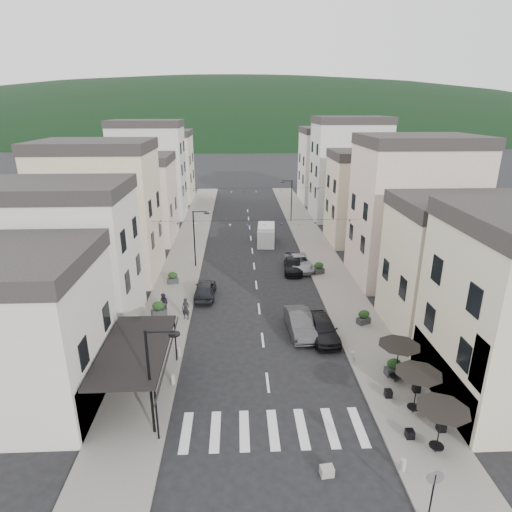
{
  "coord_description": "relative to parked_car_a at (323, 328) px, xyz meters",
  "views": [
    {
      "loc": [
        -1.71,
        -15.89,
        15.91
      ],
      "look_at": [
        -0.11,
        19.25,
        3.5
      ],
      "focal_mm": 30.0,
      "sensor_mm": 36.0,
      "label": 1
    }
  ],
  "objects": [
    {
      "name": "parked_car_d",
      "position": [
        -0.44,
        13.17,
        -0.13
      ],
      "size": [
        2.26,
        4.67,
        1.31
      ],
      "primitive_type": "imported",
      "rotation": [
        0.0,
        0.0,
        -0.1
      ],
      "color": "black",
      "rests_on": "ground"
    },
    {
      "name": "sidewalk_right",
      "position": [
        3.17,
        20.88,
        -0.73
      ],
      "size": [
        4.0,
        76.0,
        0.12
      ],
      "primitive_type": "cube",
      "color": "slate",
      "rests_on": "ground"
    },
    {
      "name": "planter_rc",
      "position": [
        1.98,
        12.21,
        -0.09
      ],
      "size": [
        1.19,
        0.88,
        1.19
      ],
      "rotation": [
        0.0,
        0.0,
        0.31
      ],
      "color": "#2A2A2D",
      "rests_on": "sidewalk_right"
    },
    {
      "name": "boutique_awning",
      "position": [
        -11.58,
        -6.12,
        2.33
      ],
      "size": [
        3.77,
        7.5,
        3.28
      ],
      "color": "black",
      "rests_on": "ground"
    },
    {
      "name": "streetlamp_left_far",
      "position": [
        -10.15,
        14.88,
        2.91
      ],
      "size": [
        1.7,
        0.56,
        6.0
      ],
      "color": "black",
      "rests_on": "ground"
    },
    {
      "name": "parked_car_b",
      "position": [
        -1.53,
        0.82,
        0.01
      ],
      "size": [
        1.99,
        4.9,
        1.58
      ],
      "primitive_type": "imported",
      "rotation": [
        0.0,
        0.0,
        0.07
      ],
      "color": "#363639",
      "rests_on": "ground"
    },
    {
      "name": "concrete_block_b",
      "position": [
        -2.13,
        -12.12,
        -0.56
      ],
      "size": [
        0.65,
        0.52,
        0.45
      ],
      "primitive_type": "cube",
      "rotation": [
        0.0,
        0.0,
        0.12
      ],
      "color": "gray",
      "rests_on": "ground"
    },
    {
      "name": "planter_lb",
      "position": [
        -12.15,
        10.38,
        -0.12
      ],
      "size": [
        1.11,
        0.8,
        1.12
      ],
      "rotation": [
        0.0,
        0.0,
        0.27
      ],
      "color": "#2F3032",
      "rests_on": "sidewalk_left"
    },
    {
      "name": "cafe_terrace",
      "position": [
        3.37,
        -8.32,
        1.57
      ],
      "size": [
        2.5,
        8.1,
        2.53
      ],
      "color": "black",
      "rests_on": "ground"
    },
    {
      "name": "streetlamp_left_near",
      "position": [
        -10.15,
        -9.12,
        2.91
      ],
      "size": [
        1.7,
        0.56,
        6.0
      ],
      "color": "black",
      "rests_on": "ground"
    },
    {
      "name": "sidewalk_left",
      "position": [
        -11.83,
        20.88,
        -0.73
      ],
      "size": [
        4.0,
        76.0,
        0.12
      ],
      "primitive_type": "cube",
      "color": "slate",
      "rests_on": "ground"
    },
    {
      "name": "buildings_row_left",
      "position": [
        -18.83,
        26.63,
        5.34
      ],
      "size": [
        10.2,
        54.16,
        14.0
      ],
      "color": "beige",
      "rests_on": "ground"
    },
    {
      "name": "pedestrian_b",
      "position": [
        -11.99,
        4.22,
        0.18
      ],
      "size": [
        1.04,
        0.97,
        1.7
      ],
      "primitive_type": "imported",
      "rotation": [
        0.0,
        0.0,
        -0.53
      ],
      "color": "#27212D",
      "rests_on": "sidewalk_left"
    },
    {
      "name": "parked_car_c",
      "position": [
        0.27,
        13.88,
        -0.09
      ],
      "size": [
        2.78,
        5.23,
        1.4
      ],
      "primitive_type": "imported",
      "rotation": [
        0.0,
        0.0,
        0.09
      ],
      "color": "#989AA0",
      "rests_on": "ground"
    },
    {
      "name": "buildings_row_right",
      "position": [
        10.17,
        25.47,
        5.53
      ],
      "size": [
        10.2,
        54.16,
        14.5
      ],
      "color": "beige",
      "rests_on": "ground"
    },
    {
      "name": "bunting_near",
      "position": [
        -4.33,
        10.88,
        4.87
      ],
      "size": [
        19.0,
        0.28,
        0.62
      ],
      "color": "black",
      "rests_on": "ground"
    },
    {
      "name": "parked_car_a",
      "position": [
        0.0,
        0.0,
        0.0
      ],
      "size": [
        2.14,
        4.72,
        1.57
      ],
      "primitive_type": "imported",
      "rotation": [
        0.0,
        0.0,
        0.06
      ],
      "color": "black",
      "rests_on": "ground"
    },
    {
      "name": "planter_ra",
      "position": [
        3.48,
        -4.82,
        -0.12
      ],
      "size": [
        1.07,
        0.71,
        1.12
      ],
      "rotation": [
        0.0,
        0.0,
        0.17
      ],
      "color": "#2D2D2F",
      "rests_on": "sidewalk_right"
    },
    {
      "name": "pedestrian_a",
      "position": [
        -10.13,
        3.16,
        0.2
      ],
      "size": [
        0.71,
        0.54,
        1.74
      ],
      "primitive_type": "imported",
      "rotation": [
        0.0,
        0.0,
        -0.22
      ],
      "color": "black",
      "rests_on": "sidewalk_left"
    },
    {
      "name": "parked_car_e",
      "position": [
        -8.93,
        7.36,
        -0.04
      ],
      "size": [
        1.87,
        4.42,
        1.49
      ],
      "primitive_type": "imported",
      "rotation": [
        0.0,
        0.0,
        3.12
      ],
      "color": "black",
      "rests_on": "ground"
    },
    {
      "name": "bollards",
      "position": [
        -4.33,
        -5.62,
        -0.37
      ],
      "size": [
        11.66,
        10.26,
        0.6
      ],
      "color": "gray",
      "rests_on": "ground"
    },
    {
      "name": "streetlamp_right_far",
      "position": [
        1.49,
        32.88,
        2.91
      ],
      "size": [
        1.7,
        0.56,
        6.0
      ],
      "color": "black",
      "rests_on": "ground"
    },
    {
      "name": "planter_rb",
      "position": [
        3.51,
        1.77,
        -0.12
      ],
      "size": [
        1.14,
        0.91,
        1.12
      ],
      "rotation": [
        0.0,
        0.0,
        0.42
      ],
      "color": "#2C2C2E",
      "rests_on": "sidewalk_right"
    },
    {
      "name": "delivery_van",
      "position": [
        -2.54,
        22.69,
        0.4
      ],
      "size": [
        2.42,
        5.2,
        2.42
      ],
      "rotation": [
        0.0,
        0.0,
        -0.08
      ],
      "color": "silver",
      "rests_on": "ground"
    },
    {
      "name": "hill_backdrop",
      "position": [
        -4.33,
        288.88,
        -0.79
      ],
      "size": [
        640.0,
        360.0,
        70.0
      ],
      "primitive_type": "ellipsoid",
      "color": "black",
      "rests_on": "ground"
    },
    {
      "name": "ground",
      "position": [
        -4.33,
        -11.12,
        -0.79
      ],
      "size": [
        700.0,
        700.0,
        0.0
      ],
      "primitive_type": "plane",
      "color": "black",
      "rests_on": "ground"
    },
    {
      "name": "bunting_far",
      "position": [
        -4.33,
        26.88,
        4.87
      ],
      "size": [
        19.0,
        0.28,
        0.62
      ],
      "color": "black",
      "rests_on": "ground"
    },
    {
      "name": "planter_la",
      "position": [
        -12.34,
        3.72,
        -0.05
      ],
      "size": [
        1.27,
        0.98,
        1.26
      ],
      "rotation": [
        0.0,
        0.0,
        0.37
      ],
      "color": "#2D2D2F",
      "rests_on": "sidewalk_left"
    },
    {
      "name": "traffic_sign",
      "position": [
        1.47,
        -14.62,
        1.14
      ],
      "size": [
        0.7,
        0.07,
        2.7
      ],
      "color": "black",
      "rests_on": "ground"
    }
  ]
}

